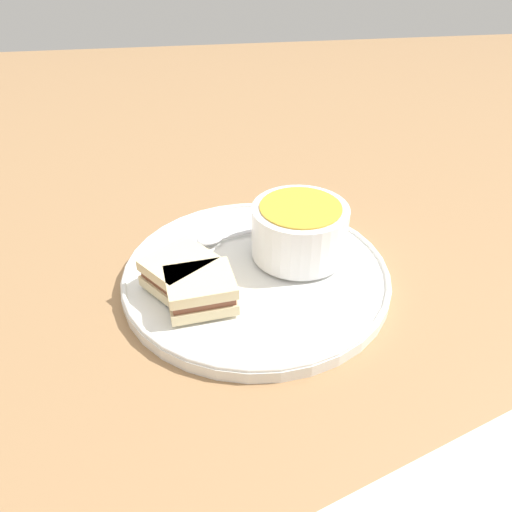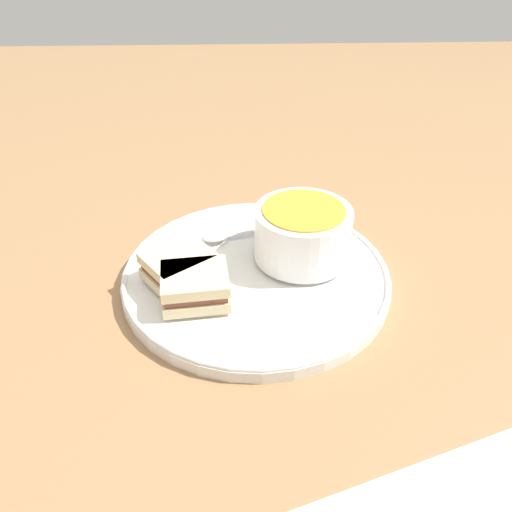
# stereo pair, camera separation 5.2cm
# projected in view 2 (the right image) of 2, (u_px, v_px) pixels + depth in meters

# --- Properties ---
(ground_plane) EXTENTS (2.40, 2.40, 0.00)m
(ground_plane) POSITION_uv_depth(u_px,v_px,m) (256.00, 280.00, 0.60)
(ground_plane) COLOR #9E754C
(plate) EXTENTS (0.32, 0.32, 0.02)m
(plate) POSITION_uv_depth(u_px,v_px,m) (256.00, 274.00, 0.60)
(plate) COLOR white
(plate) RESTS_ON ground_plane
(soup_bowl) EXTENTS (0.12, 0.12, 0.07)m
(soup_bowl) POSITION_uv_depth(u_px,v_px,m) (302.00, 233.00, 0.59)
(soup_bowl) COLOR white
(soup_bowl) RESTS_ON plate
(spoon) EXTENTS (0.05, 0.12, 0.01)m
(spoon) POSITION_uv_depth(u_px,v_px,m) (223.00, 236.00, 0.64)
(spoon) COLOR silver
(spoon) RESTS_ON plate
(sandwich_half_near) EXTENTS (0.09, 0.09, 0.03)m
(sandwich_half_near) POSITION_uv_depth(u_px,v_px,m) (179.00, 266.00, 0.57)
(sandwich_half_near) COLOR beige
(sandwich_half_near) RESTS_ON plate
(sandwich_half_far) EXTENTS (0.07, 0.08, 0.03)m
(sandwich_half_far) POSITION_uv_depth(u_px,v_px,m) (195.00, 286.00, 0.54)
(sandwich_half_far) COLOR beige
(sandwich_half_far) RESTS_ON plate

